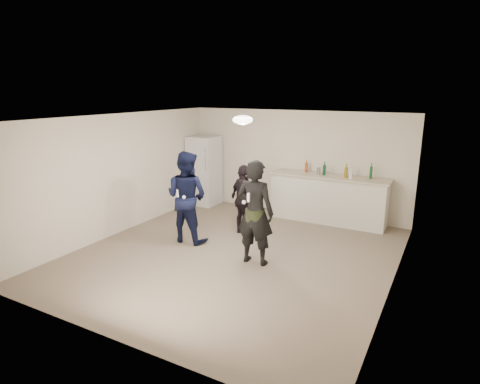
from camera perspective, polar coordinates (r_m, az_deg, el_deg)
The scene contains 21 objects.
floor at distance 7.54m, azimuth -0.73°, elevation -8.83°, with size 6.00×6.00×0.00m, color #6B5B4C.
ceiling at distance 6.94m, azimuth -0.80°, elevation 10.48°, with size 6.00×6.00×0.00m, color silver.
wall_back at distance 9.81m, azimuth 7.83°, elevation 4.15°, with size 6.00×6.00×0.00m, color beige.
wall_front at distance 4.87m, azimuth -18.38°, elevation -7.12°, with size 6.00×6.00×0.00m, color beige.
wall_left at distance 8.78m, azimuth -16.64°, elevation 2.47°, with size 6.00×6.00×0.00m, color beige.
wall_right at distance 6.32m, azimuth 21.59°, elevation -2.48°, with size 6.00×6.00×0.00m, color beige.
counter at distance 9.38m, azimuth 12.36°, elevation -1.08°, with size 2.60×0.56×1.05m, color beige.
counter_top at distance 9.25m, azimuth 12.54°, elevation 2.18°, with size 2.68×0.64×0.04m, color #BAAE90.
fridge at distance 10.59m, azimuth -5.10°, elevation 3.05°, with size 0.70×0.70×1.80m, color silver.
fridge_handle at distance 10.06m, azimuth -4.97°, elevation 4.77°, with size 0.02×0.02×0.60m, color silver.
ceiling_dome at distance 7.21m, azimuth 0.38°, elevation 10.23°, with size 0.36×0.36×0.16m, color white.
shaker at distance 9.28m, azimuth 11.11°, elevation 2.95°, with size 0.08×0.08×0.17m, color #ACACB0.
man at distance 7.99m, azimuth -7.60°, elevation -0.70°, with size 0.88×0.69×1.82m, color #101843.
woman at distance 6.89m, azimuth 2.16°, elevation -2.94°, with size 0.67×0.44×1.85m, color black.
camo_shorts at distance 6.91m, azimuth 2.15°, elevation -3.52°, with size 0.34×0.34×0.28m, color #29391A.
spectator at distance 8.31m, azimuth 0.52°, elevation -1.18°, with size 0.87×0.36×1.49m, color black.
remote_man at distance 7.74m, azimuth -8.84°, elevation -0.17°, with size 0.04×0.04×0.15m, color white.
nunchuk_man at distance 7.71m, azimuth -7.98°, elevation -0.74°, with size 0.07×0.07×0.07m, color white.
remote_woman at distance 6.58m, azimuth 1.22°, elevation -0.79°, with size 0.04×0.04×0.15m, color white.
nunchuk_woman at distance 6.68m, azimuth 0.57°, elevation -1.45°, with size 0.07×0.07×0.07m, color white.
bottle_cluster at distance 9.20m, azimuth 13.70°, elevation 2.88°, with size 1.54×0.32×0.27m.
Camera 1 is at (3.38, -6.05, 2.98)m, focal length 30.00 mm.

